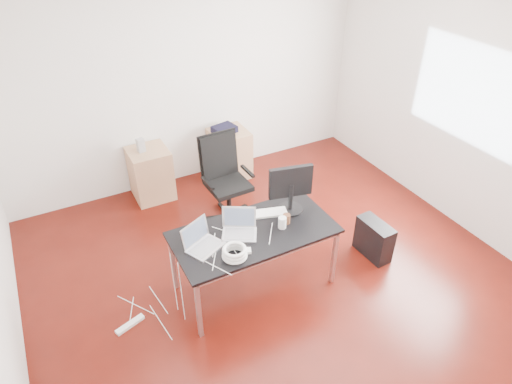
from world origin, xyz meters
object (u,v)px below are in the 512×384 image
office_chair (225,175)px  pc_tower (374,239)px  filing_cabinet_left (151,174)px  filing_cabinet_right (230,154)px  desk (254,235)px

office_chair → pc_tower: 1.91m
office_chair → filing_cabinet_left: (-0.70, 0.85, -0.26)m
filing_cabinet_left → pc_tower: bearing=-51.3°
office_chair → filing_cabinet_right: size_ratio=1.54×
pc_tower → filing_cabinet_left: bearing=126.4°
desk → filing_cabinet_right: 2.26m
pc_tower → desk: bearing=169.5°
filing_cabinet_left → pc_tower: size_ratio=1.56×
desk → pc_tower: desk is taller
filing_cabinet_left → filing_cabinet_right: 1.16m
filing_cabinet_right → pc_tower: 2.43m
office_chair → filing_cabinet_left: 1.13m
desk → filing_cabinet_right: desk is taller
desk → pc_tower: 1.51m
office_chair → filing_cabinet_left: office_chair is taller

